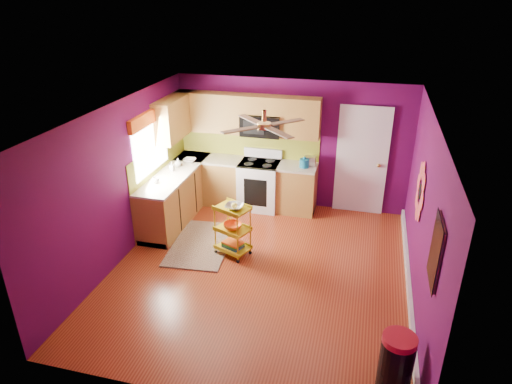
# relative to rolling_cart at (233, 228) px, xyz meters

# --- Properties ---
(ground) EXTENTS (5.00, 5.00, 0.00)m
(ground) POSITION_rel_rolling_cart_xyz_m (0.54, -0.36, -0.49)
(ground) COLOR maroon
(ground) RESTS_ON ground
(room_envelope) EXTENTS (4.54, 5.04, 2.52)m
(room_envelope) POSITION_rel_rolling_cart_xyz_m (0.57, -0.36, 1.14)
(room_envelope) COLOR #500944
(room_envelope) RESTS_ON ground
(lower_cabinets) EXTENTS (2.81, 2.31, 0.94)m
(lower_cabinets) POSITION_rel_rolling_cart_xyz_m (-0.80, 1.45, -0.06)
(lower_cabinets) COLOR brown
(lower_cabinets) RESTS_ON ground
(electric_range) EXTENTS (0.76, 0.66, 1.13)m
(electric_range) POSITION_rel_rolling_cart_xyz_m (-0.01, 1.81, -0.01)
(electric_range) COLOR white
(electric_range) RESTS_ON ground
(upper_cabinetry) EXTENTS (2.80, 2.30, 1.26)m
(upper_cabinetry) POSITION_rel_rolling_cart_xyz_m (-0.70, 1.81, 1.31)
(upper_cabinetry) COLOR brown
(upper_cabinetry) RESTS_ON ground
(left_window) EXTENTS (0.08, 1.35, 1.08)m
(left_window) POSITION_rel_rolling_cart_xyz_m (-1.68, 0.69, 1.25)
(left_window) COLOR white
(left_window) RESTS_ON ground
(panel_door) EXTENTS (0.95, 0.11, 2.15)m
(panel_door) POSITION_rel_rolling_cart_xyz_m (1.89, 2.11, 0.53)
(panel_door) COLOR white
(panel_door) RESTS_ON ground
(right_wall_art) EXTENTS (0.04, 2.74, 1.04)m
(right_wall_art) POSITION_rel_rolling_cart_xyz_m (2.77, -0.70, 0.95)
(right_wall_art) COLOR black
(right_wall_art) RESTS_ON ground
(ceiling_fan) EXTENTS (1.01, 1.01, 0.26)m
(ceiling_fan) POSITION_rel_rolling_cart_xyz_m (0.54, -0.16, 1.80)
(ceiling_fan) COLOR #BF8C3F
(ceiling_fan) RESTS_ON ground
(shag_rug) EXTENTS (1.08, 1.63, 0.02)m
(shag_rug) POSITION_rel_rolling_cart_xyz_m (-0.62, 0.14, -0.48)
(shag_rug) COLOR black
(shag_rug) RESTS_ON ground
(rolling_cart) EXTENTS (0.63, 0.56, 0.95)m
(rolling_cart) POSITION_rel_rolling_cart_xyz_m (0.00, 0.00, 0.00)
(rolling_cart) COLOR gold
(rolling_cart) RESTS_ON ground
(trash_can) EXTENTS (0.39, 0.42, 0.71)m
(trash_can) POSITION_rel_rolling_cart_xyz_m (2.51, -2.18, -0.14)
(trash_can) COLOR black
(trash_can) RESTS_ON ground
(teal_kettle) EXTENTS (0.18, 0.18, 0.21)m
(teal_kettle) POSITION_rel_rolling_cart_xyz_m (0.86, 1.79, 0.53)
(teal_kettle) COLOR #12688C
(teal_kettle) RESTS_ON lower_cabinets
(toaster) EXTENTS (0.22, 0.15, 0.18)m
(toaster) POSITION_rel_rolling_cart_xyz_m (0.94, 1.90, 0.54)
(toaster) COLOR beige
(toaster) RESTS_ON lower_cabinets
(soap_bottle_a) EXTENTS (0.08, 0.08, 0.17)m
(soap_bottle_a) POSITION_rel_rolling_cart_xyz_m (-1.47, 1.01, 0.53)
(soap_bottle_a) COLOR #EA3F72
(soap_bottle_a) RESTS_ON lower_cabinets
(soap_bottle_b) EXTENTS (0.12, 0.12, 0.16)m
(soap_bottle_b) POSITION_rel_rolling_cart_xyz_m (-1.45, 1.24, 0.53)
(soap_bottle_b) COLOR white
(soap_bottle_b) RESTS_ON lower_cabinets
(counter_dish) EXTENTS (0.24, 0.24, 0.06)m
(counter_dish) POSITION_rel_rolling_cart_xyz_m (-1.33, 1.53, 0.48)
(counter_dish) COLOR white
(counter_dish) RESTS_ON lower_cabinets
(counter_cup) EXTENTS (0.12, 0.12, 0.10)m
(counter_cup) POSITION_rel_rolling_cart_xyz_m (-1.51, 0.43, 0.50)
(counter_cup) COLOR white
(counter_cup) RESTS_ON lower_cabinets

